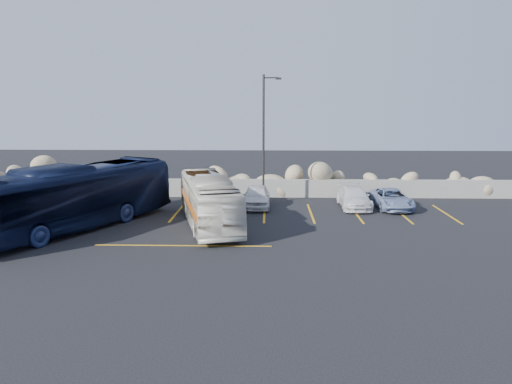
{
  "coord_description": "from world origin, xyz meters",
  "views": [
    {
      "loc": [
        2.89,
        -21.31,
        6.38
      ],
      "look_at": [
        2.19,
        4.0,
        1.78
      ],
      "focal_mm": 35.0,
      "sensor_mm": 36.0,
      "label": 1
    }
  ],
  "objects_px": {
    "vintage_bus": "(209,200)",
    "car_c": "(354,197)",
    "car_a": "(257,196)",
    "tour_coach": "(74,197)",
    "lamppost": "(264,136)",
    "car_d": "(392,199)"
  },
  "relations": [
    {
      "from": "car_a",
      "to": "car_c",
      "type": "distance_m",
      "value": 5.94
    },
    {
      "from": "lamppost",
      "to": "tour_coach",
      "type": "relative_size",
      "value": 0.68
    },
    {
      "from": "tour_coach",
      "to": "car_a",
      "type": "relative_size",
      "value": 2.97
    },
    {
      "from": "lamppost",
      "to": "tour_coach",
      "type": "distance_m",
      "value": 11.78
    },
    {
      "from": "tour_coach",
      "to": "car_d",
      "type": "xyz_separation_m",
      "value": [
        17.24,
        5.42,
        -1.06
      ]
    },
    {
      "from": "vintage_bus",
      "to": "car_a",
      "type": "distance_m",
      "value": 5.04
    },
    {
      "from": "car_a",
      "to": "car_d",
      "type": "xyz_separation_m",
      "value": [
        8.18,
        -0.12,
        -0.09
      ]
    },
    {
      "from": "car_d",
      "to": "vintage_bus",
      "type": "bearing_deg",
      "value": -160.46
    },
    {
      "from": "car_a",
      "to": "vintage_bus",
      "type": "bearing_deg",
      "value": -118.67
    },
    {
      "from": "vintage_bus",
      "to": "car_c",
      "type": "relative_size",
      "value": 2.16
    },
    {
      "from": "car_d",
      "to": "car_a",
      "type": "bearing_deg",
      "value": 176.73
    },
    {
      "from": "car_a",
      "to": "car_c",
      "type": "height_order",
      "value": "car_a"
    },
    {
      "from": "lamppost",
      "to": "car_c",
      "type": "relative_size",
      "value": 1.87
    },
    {
      "from": "car_c",
      "to": "car_d",
      "type": "xyz_separation_m",
      "value": [
        2.24,
        -0.22,
        -0.03
      ]
    },
    {
      "from": "vintage_bus",
      "to": "tour_coach",
      "type": "bearing_deg",
      "value": 175.24
    },
    {
      "from": "tour_coach",
      "to": "vintage_bus",
      "type": "bearing_deg",
      "value": 37.41
    },
    {
      "from": "lamppost",
      "to": "car_a",
      "type": "height_order",
      "value": "lamppost"
    },
    {
      "from": "car_c",
      "to": "car_d",
      "type": "bearing_deg",
      "value": -5.86
    },
    {
      "from": "vintage_bus",
      "to": "car_c",
      "type": "xyz_separation_m",
      "value": [
        8.34,
        4.49,
        -0.66
      ]
    },
    {
      "from": "vintage_bus",
      "to": "car_d",
      "type": "xyz_separation_m",
      "value": [
        10.58,
        4.27,
        -0.7
      ]
    },
    {
      "from": "tour_coach",
      "to": "lamppost",
      "type": "bearing_deg",
      "value": 61.61
    },
    {
      "from": "car_a",
      "to": "car_d",
      "type": "relative_size",
      "value": 0.94
    }
  ]
}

